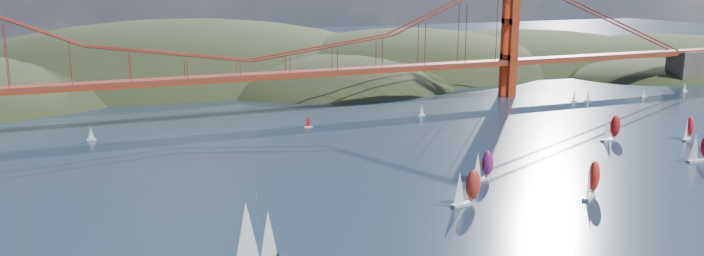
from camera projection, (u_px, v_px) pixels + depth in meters
name	position (u px, v px, depth m)	size (l,w,h in m)	color
headlands	(288.00, 98.00, 379.66)	(725.00, 225.00, 96.00)	black
bridge	(245.00, 34.00, 263.83)	(552.00, 12.00, 55.00)	maroon
sloop_navy	(253.00, 235.00, 129.61)	(10.07, 6.62, 14.98)	black
racer_0	(466.00, 187.00, 165.60)	(8.64, 4.39, 9.71)	silver
racer_1	(591.00, 179.00, 171.38)	(8.83, 7.30, 10.14)	white
racer_2	(701.00, 147.00, 203.99)	(8.65, 4.07, 9.77)	silver
racer_3	(611.00, 127.00, 230.16)	(8.58, 4.34, 9.64)	silver
racer_4	(688.00, 128.00, 231.77)	(7.77, 5.57, 8.72)	silver
racer_rwb	(482.00, 165.00, 185.77)	(8.01, 4.73, 8.98)	silver
distant_boat_3	(91.00, 133.00, 230.89)	(3.00, 2.00, 4.70)	silver
distant_boat_4	(574.00, 96.00, 301.24)	(3.00, 2.00, 4.70)	silver
distant_boat_5	(588.00, 96.00, 302.64)	(3.00, 2.00, 4.70)	silver
distant_boat_6	(644.00, 92.00, 311.63)	(3.00, 2.00, 4.70)	silver
distant_boat_7	(685.00, 87.00, 326.24)	(3.00, 2.00, 4.70)	silver
distant_boat_8	(422.00, 110.00, 270.59)	(3.00, 2.00, 4.70)	silver
distant_boat_9	(308.00, 121.00, 250.19)	(3.00, 2.00, 4.70)	silver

